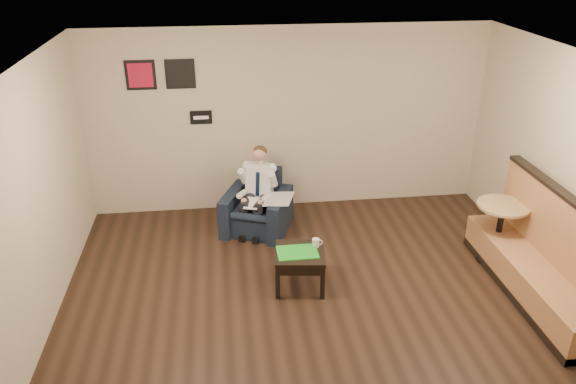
{
  "coord_description": "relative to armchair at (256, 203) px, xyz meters",
  "views": [
    {
      "loc": [
        -1.01,
        -5.04,
        4.01
      ],
      "look_at": [
        -0.23,
        1.2,
        1.06
      ],
      "focal_mm": 35.0,
      "sensor_mm": 36.0,
      "label": 1
    }
  ],
  "objects": [
    {
      "name": "ceiling",
      "position": [
        0.57,
        -2.21,
        2.37
      ],
      "size": [
        6.0,
        6.0,
        0.02
      ],
      "primitive_type": "cube",
      "color": "white",
      "rests_on": "wall_back"
    },
    {
      "name": "art_print_right",
      "position": [
        -0.98,
        0.78,
        1.72
      ],
      "size": [
        0.42,
        0.03,
        0.42
      ],
      "primitive_type": "cube",
      "color": "black",
      "rests_on": "wall_back"
    },
    {
      "name": "green_folder",
      "position": [
        0.38,
        -1.52,
        0.06
      ],
      "size": [
        0.49,
        0.35,
        0.01
      ],
      "primitive_type": "cube",
      "rotation": [
        0.0,
        0.0,
        0.01
      ],
      "color": "green",
      "rests_on": "side_table"
    },
    {
      "name": "smartphone",
      "position": [
        0.49,
        -1.34,
        0.06
      ],
      "size": [
        0.17,
        0.12,
        0.01
      ],
      "primitive_type": "cube",
      "rotation": [
        0.0,
        0.0,
        -0.3
      ],
      "color": "black",
      "rests_on": "side_table"
    },
    {
      "name": "newspaper",
      "position": [
        0.3,
        -0.22,
        0.15
      ],
      "size": [
        0.5,
        0.56,
        0.01
      ],
      "primitive_type": "cube",
      "rotation": [
        0.0,
        0.0,
        -0.32
      ],
      "color": "silver",
      "rests_on": "armchair"
    },
    {
      "name": "ground",
      "position": [
        0.57,
        -2.21,
        -0.43
      ],
      "size": [
        6.0,
        6.0,
        0.0
      ],
      "primitive_type": "plane",
      "color": "black",
      "rests_on": "ground"
    },
    {
      "name": "art_print_left",
      "position": [
        -1.53,
        0.78,
        1.72
      ],
      "size": [
        0.42,
        0.03,
        0.42
      ],
      "primitive_type": "cube",
      "color": "#B61637",
      "rests_on": "wall_back"
    },
    {
      "name": "wall_left",
      "position": [
        -2.43,
        -2.21,
        0.97
      ],
      "size": [
        0.02,
        6.0,
        2.8
      ],
      "primitive_type": "cube",
      "color": "beige",
      "rests_on": "ground"
    },
    {
      "name": "lap_papers",
      "position": [
        -0.07,
        -0.19,
        0.1
      ],
      "size": [
        0.27,
        0.32,
        0.01
      ],
      "primitive_type": "cube",
      "rotation": [
        0.0,
        0.0,
        -0.3
      ],
      "color": "white",
      "rests_on": "seated_man"
    },
    {
      "name": "armchair",
      "position": [
        0.0,
        0.0,
        0.0
      ],
      "size": [
        1.14,
        1.14,
        0.86
      ],
      "primitive_type": "cube",
      "rotation": [
        0.0,
        0.0,
        -0.37
      ],
      "color": "black",
      "rests_on": "ground"
    },
    {
      "name": "banquette",
      "position": [
        3.16,
        -2.01,
        0.21
      ],
      "size": [
        0.6,
        2.5,
        1.28
      ],
      "primitive_type": "cube",
      "color": "#AD7043",
      "rests_on": "ground"
    },
    {
      "name": "wall_back",
      "position": [
        0.57,
        0.79,
        0.97
      ],
      "size": [
        6.0,
        0.02,
        2.8
      ],
      "primitive_type": "cube",
      "color": "beige",
      "rests_on": "ground"
    },
    {
      "name": "coffee_mug",
      "position": [
        0.63,
        -1.4,
        0.11
      ],
      "size": [
        0.1,
        0.1,
        0.1
      ],
      "primitive_type": "cylinder",
      "rotation": [
        0.0,
        0.0,
        -0.13
      ],
      "color": "white",
      "rests_on": "side_table"
    },
    {
      "name": "seated_man",
      "position": [
        -0.04,
        -0.1,
        0.16
      ],
      "size": [
        0.82,
        0.98,
        1.17
      ],
      "primitive_type": null,
      "rotation": [
        0.0,
        0.0,
        -0.37
      ],
      "color": "white",
      "rests_on": "armchair"
    },
    {
      "name": "cafe_table",
      "position": [
        3.08,
        -1.23,
        -0.02
      ],
      "size": [
        0.76,
        0.76,
        0.82
      ],
      "primitive_type": "cylinder",
      "rotation": [
        0.0,
        0.0,
        0.17
      ],
      "color": "tan",
      "rests_on": "ground"
    },
    {
      "name": "seating_sign",
      "position": [
        -0.73,
        0.78,
        1.07
      ],
      "size": [
        0.32,
        0.02,
        0.2
      ],
      "primitive_type": "cube",
      "color": "black",
      "rests_on": "wall_back"
    },
    {
      "name": "side_table",
      "position": [
        0.42,
        -1.51,
        -0.18
      ],
      "size": [
        0.66,
        0.66,
        0.49
      ],
      "primitive_type": "cube",
      "rotation": [
        0.0,
        0.0,
        -0.13
      ],
      "color": "black",
      "rests_on": "ground"
    }
  ]
}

